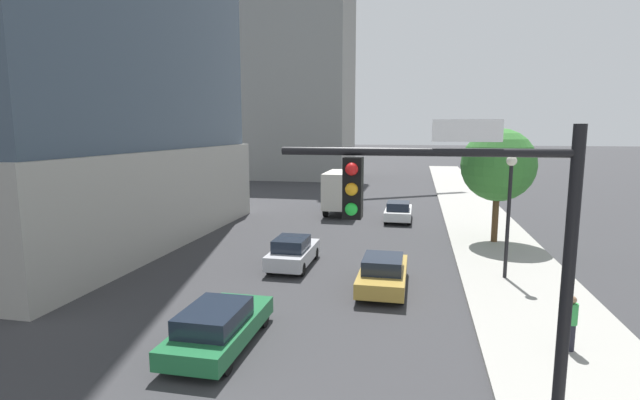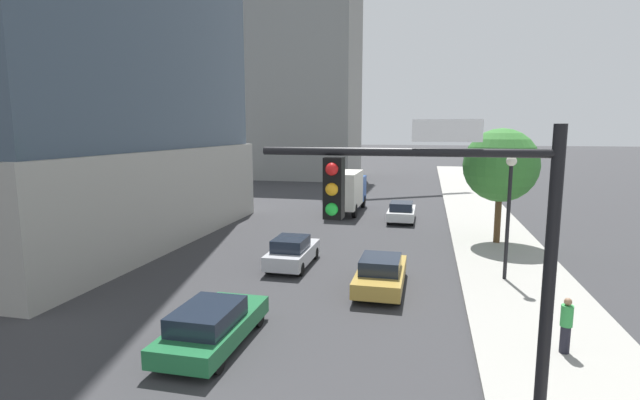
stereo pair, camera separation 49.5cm
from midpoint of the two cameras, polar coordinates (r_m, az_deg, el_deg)
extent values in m
cube|color=#9E9B93|center=(26.83, 20.64, -6.09)|extent=(4.90, 120.00, 0.15)
cube|color=#9E9B93|center=(32.75, -30.65, 0.62)|extent=(17.59, 21.85, 5.51)
cube|color=gray|center=(66.37, -3.70, 15.76)|extent=(15.97, 12.01, 29.81)
cube|color=gold|center=(62.43, -0.17, 19.92)|extent=(0.90, 0.90, 37.74)
cylinder|color=black|center=(8.75, 26.14, -13.71)|extent=(0.20, 0.20, 6.56)
cylinder|color=black|center=(7.86, 10.47, 5.78)|extent=(4.75, 0.14, 0.14)
cube|color=black|center=(8.02, 2.29, 1.48)|extent=(0.32, 0.36, 1.05)
sphere|color=red|center=(7.80, 2.07, 3.79)|extent=(0.22, 0.22, 0.22)
sphere|color=orange|center=(7.84, 2.05, 1.31)|extent=(0.22, 0.22, 0.22)
sphere|color=green|center=(7.89, 2.04, -1.14)|extent=(0.22, 0.22, 0.22)
cube|color=white|center=(7.87, 15.78, 8.15)|extent=(1.10, 0.04, 0.36)
cylinder|color=black|center=(21.79, 21.34, -2.54)|extent=(0.16, 0.16, 4.97)
sphere|color=silver|center=(21.46, 21.73, 4.46)|extent=(0.44, 0.44, 0.44)
cylinder|color=brown|center=(28.84, 20.13, -1.94)|extent=(0.36, 0.36, 2.91)
sphere|color=#387F33|center=(28.48, 20.44, 4.04)|extent=(4.16, 4.16, 4.16)
cube|color=#1E6638|center=(15.29, -13.02, -15.09)|extent=(1.94, 4.67, 0.56)
cube|color=#19212D|center=(14.73, -13.77, -13.66)|extent=(1.63, 2.38, 0.57)
cylinder|color=black|center=(17.04, -13.38, -13.39)|extent=(0.22, 0.62, 0.62)
cylinder|color=black|center=(16.42, -7.81, -14.09)|extent=(0.22, 0.62, 0.62)
cylinder|color=black|center=(14.49, -18.97, -17.73)|extent=(0.22, 0.62, 0.62)
cylinder|color=black|center=(13.76, -12.49, -18.93)|extent=(0.22, 0.62, 0.62)
cube|color=silver|center=(34.64, 9.13, -1.54)|extent=(1.86, 4.38, 0.62)
cube|color=#19212D|center=(34.04, 9.11, -0.71)|extent=(1.56, 2.02, 0.57)
cylinder|color=black|center=(36.19, 7.94, -1.49)|extent=(0.22, 0.66, 0.66)
cylinder|color=black|center=(36.12, 10.53, -1.58)|extent=(0.22, 0.66, 0.66)
cylinder|color=black|center=(33.27, 7.58, -2.38)|extent=(0.22, 0.66, 0.66)
cylinder|color=black|center=(33.19, 10.41, -2.47)|extent=(0.22, 0.66, 0.66)
cube|color=#B7B7BC|center=(22.99, -3.88, -6.63)|extent=(1.76, 4.17, 0.67)
cube|color=#19212D|center=(22.50, -4.14, -5.33)|extent=(1.48, 1.95, 0.57)
cylinder|color=black|center=(24.58, -4.72, -6.31)|extent=(0.22, 0.61, 0.61)
cylinder|color=black|center=(24.20, -1.18, -6.53)|extent=(0.22, 0.61, 0.61)
cylinder|color=black|center=(21.99, -6.84, -8.15)|extent=(0.22, 0.61, 0.61)
cylinder|color=black|center=(21.56, -2.89, -8.44)|extent=(0.22, 0.61, 0.61)
cube|color=#AD8938|center=(19.99, 7.00, -9.08)|extent=(1.89, 4.67, 0.60)
cube|color=#19212D|center=(19.52, 6.95, -7.70)|extent=(1.58, 2.06, 0.57)
cylinder|color=black|center=(21.65, 5.13, -8.35)|extent=(0.22, 0.65, 0.65)
cylinder|color=black|center=(21.53, 9.57, -8.53)|extent=(0.22, 0.65, 0.65)
cylinder|color=black|center=(18.65, 3.97, -11.16)|extent=(0.22, 0.65, 0.65)
cylinder|color=black|center=(18.52, 9.16, -11.40)|extent=(0.22, 0.65, 0.65)
cube|color=#1E4799|center=(40.09, 3.06, 1.49)|extent=(2.25, 1.96, 2.07)
cube|color=silver|center=(36.55, 2.20, 1.32)|extent=(2.25, 4.88, 2.73)
cylinder|color=black|center=(40.40, 1.66, -0.07)|extent=(0.30, 1.06, 1.06)
cylinder|color=black|center=(40.10, 4.44, -0.16)|extent=(0.30, 1.06, 1.06)
cylinder|color=black|center=(35.76, 0.30, -1.21)|extent=(0.30, 1.06, 1.06)
cylinder|color=black|center=(35.42, 3.44, -1.31)|extent=(0.30, 1.06, 1.06)
cylinder|color=black|center=(16.04, 27.36, -14.62)|extent=(0.28, 0.28, 0.82)
cylinder|color=green|center=(15.78, 27.55, -12.20)|extent=(0.34, 0.34, 0.63)
sphere|color=#997051|center=(15.65, 27.66, -10.73)|extent=(0.22, 0.22, 0.22)
camera|label=1|loc=(0.25, -90.60, -0.09)|focal=26.24mm
camera|label=2|loc=(0.25, 89.40, 0.09)|focal=26.24mm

